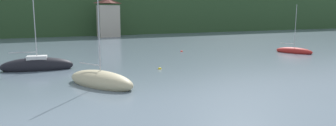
% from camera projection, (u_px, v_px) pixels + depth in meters
% --- Properties ---
extents(shore_building_central, '(5.79, 3.72, 10.25)m').
position_uv_depth(shore_building_central, '(108.00, 18.00, 81.45)').
color(shore_building_central, '#BCB29E').
rests_on(shore_building_central, ground_plane).
extents(sailboat_mid_1, '(5.14, 7.33, 8.13)m').
position_uv_depth(sailboat_mid_1, '(101.00, 81.00, 24.70)').
color(sailboat_mid_1, '#CCBC8E').
rests_on(sailboat_mid_1, ground_plane).
extents(sailboat_far_3, '(3.25, 5.80, 7.72)m').
position_uv_depth(sailboat_far_3, '(294.00, 51.00, 46.43)').
color(sailboat_far_3, red).
rests_on(sailboat_far_3, ground_plane).
extents(sailboat_far_9, '(7.51, 3.49, 9.64)m').
position_uv_depth(sailboat_far_9, '(37.00, 66.00, 31.87)').
color(sailboat_far_9, black).
rests_on(sailboat_far_9, ground_plane).
extents(mooring_buoy_near, '(0.40, 0.40, 0.40)m').
position_uv_depth(mooring_buoy_near, '(160.00, 69.00, 32.41)').
color(mooring_buoy_near, yellow).
rests_on(mooring_buoy_near, ground_plane).
extents(mooring_buoy_mid, '(0.42, 0.42, 0.42)m').
position_uv_depth(mooring_buoy_mid, '(182.00, 52.00, 48.26)').
color(mooring_buoy_mid, red).
rests_on(mooring_buoy_mid, ground_plane).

